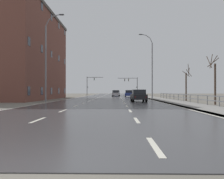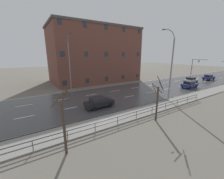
{
  "view_description": "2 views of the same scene",
  "coord_description": "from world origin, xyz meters",
  "views": [
    {
      "loc": [
        1.37,
        -4.12,
        1.4
      ],
      "look_at": [
        0.14,
        66.72,
        1.81
      ],
      "focal_mm": 39.22,
      "sensor_mm": 36.0,
      "label": 1
    },
    {
      "loc": [
        20.92,
        19.02,
        7.29
      ],
      "look_at": [
        0.0,
        32.15,
        1.12
      ],
      "focal_mm": 22.09,
      "sensor_mm": 36.0,
      "label": 2
    }
  ],
  "objects": [
    {
      "name": "ground_plane",
      "position": [
        0.0,
        48.0,
        -0.06
      ],
      "size": [
        160.0,
        160.0,
        0.12
      ],
      "color": "#666056"
    },
    {
      "name": "car_distant",
      "position": [
        1.5,
        65.82,
        0.8
      ],
      "size": [
        1.89,
        4.13,
        1.57
      ],
      "rotation": [
        0.0,
        0.0,
        -0.02
      ],
      "color": "navy",
      "rests_on": "ground"
    },
    {
      "name": "street_lamp_left_bank",
      "position": [
        -7.46,
        26.77,
        5.5
      ],
      "size": [
        2.41,
        0.24,
        11.21
      ],
      "color": "slate",
      "rests_on": "ground"
    },
    {
      "name": "brick_building",
      "position": [
        -16.41,
        36.42,
        7.4
      ],
      "size": [
        14.18,
        23.84,
        14.79
      ],
      "color": "brown",
      "rests_on": "ground"
    },
    {
      "name": "guardrail",
      "position": [
        9.85,
        24.04,
        0.71
      ],
      "size": [
        0.07,
        37.08,
        1.0
      ],
      "color": "#515459",
      "rests_on": "ground"
    },
    {
      "name": "traffic_signal_left",
      "position": [
        -6.96,
        73.19,
        3.94
      ],
      "size": [
        5.15,
        0.36,
        5.96
      ],
      "color": "#38383A",
      "rests_on": "ground"
    },
    {
      "name": "road_asphalt_strip",
      "position": [
        0.0,
        60.0,
        0.01
      ],
      "size": [
        14.0,
        120.0,
        0.03
      ],
      "color": "#3D3D3F",
      "rests_on": "ground"
    },
    {
      "name": "bare_tree_near",
      "position": [
        11.39,
        20.91,
        2.45
      ],
      "size": [
        1.31,
        1.32,
        5.23
      ],
      "color": "#423328",
      "rests_on": "ground"
    },
    {
      "name": "car_near_left",
      "position": [
        4.24,
        27.28,
        0.8
      ],
      "size": [
        1.93,
        4.15,
        1.57
      ],
      "rotation": [
        0.0,
        0.0,
        0.03
      ],
      "color": "black",
      "rests_on": "ground"
    },
    {
      "name": "street_lamp_midground",
      "position": [
        7.46,
        38.27,
        5.54
      ],
      "size": [
        2.41,
        0.24,
        11.3
      ],
      "color": "slate",
      "rests_on": "ground"
    },
    {
      "name": "bare_tree_mid",
      "position": [
        11.38,
        30.89,
        2.3
      ],
      "size": [
        1.36,
        1.17,
        5.21
      ],
      "color": "#423328",
      "rests_on": "ground"
    },
    {
      "name": "car_near_right",
      "position": [
        4.22,
        50.47,
        0.8
      ],
      "size": [
        1.9,
        4.13,
        1.57
      ],
      "rotation": [
        0.0,
        0.0,
        -0.02
      ],
      "color": "navy",
      "rests_on": "ground"
    },
    {
      "name": "traffic_signal_right",
      "position": [
        6.3,
        71.89,
        3.94
      ],
      "size": [
        6.07,
        0.36,
        5.62
      ],
      "color": "#38383A",
      "rests_on": "ground"
    },
    {
      "name": "car_mid_centre",
      "position": [
        1.28,
        56.45,
        0.8
      ],
      "size": [
        2.0,
        4.18,
        1.57
      ],
      "rotation": [
        0.0,
        0.0,
        -0.05
      ],
      "color": "#B7B7BC",
      "rests_on": "ground"
    },
    {
      "name": "sidewalk_right",
      "position": [
        8.43,
        60.0,
        0.06
      ],
      "size": [
        3.0,
        120.0,
        0.12
      ],
      "color": "gray",
      "rests_on": "ground"
    }
  ]
}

